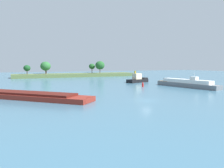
{
  "coord_description": "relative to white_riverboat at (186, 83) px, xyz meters",
  "views": [
    {
      "loc": [
        -27.29,
        -41.63,
        8.13
      ],
      "look_at": [
        4.45,
        28.69,
        1.2
      ],
      "focal_mm": 35.49,
      "sensor_mm": 36.0,
      "label": 1
    }
  ],
  "objects": [
    {
      "name": "cargo_barge",
      "position": [
        -55.48,
        -2.73,
        -0.43
      ],
      "size": [
        30.6,
        30.63,
        5.7
      ],
      "color": "maroon",
      "rests_on": "ground"
    },
    {
      "name": "treeline_island",
      "position": [
        -18.92,
        80.45,
        0.87
      ],
      "size": [
        78.34,
        15.71,
        10.16
      ],
      "color": "#566B3D",
      "rests_on": "ground"
    },
    {
      "name": "tugboat",
      "position": [
        -5.13,
        24.83,
        0.06
      ],
      "size": [
        11.17,
        6.65,
        5.24
      ],
      "color": "black",
      "rests_on": "ground"
    },
    {
      "name": "ground_plane",
      "position": [
        -28.94,
        -18.74,
        -1.3
      ],
      "size": [
        400.0,
        400.0,
        0.0
      ],
      "primitive_type": "plane",
      "color": "teal"
    },
    {
      "name": "white_riverboat",
      "position": [
        0.0,
        0.0,
        0.0
      ],
      "size": [
        7.53,
        25.09,
        5.28
      ],
      "color": "slate",
      "rests_on": "ground"
    },
    {
      "name": "channel_buoy_red",
      "position": [
        -13.77,
        6.95,
        -0.49
      ],
      "size": [
        0.7,
        0.7,
        1.9
      ],
      "color": "red",
      "rests_on": "ground"
    }
  ]
}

